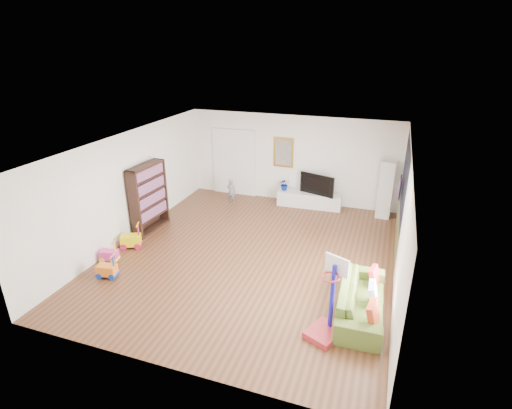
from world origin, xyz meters
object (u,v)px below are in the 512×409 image
(sofa, at_px, (361,300))
(basketball_hoop, at_px, (327,300))
(media_console, at_px, (309,200))
(bookshelf, at_px, (149,198))

(sofa, height_order, basketball_hoop, basketball_hoop)
(media_console, xyz_separation_m, sofa, (2.00, -4.79, 0.08))
(bookshelf, bearing_deg, basketball_hoop, -24.02)
(media_console, bearing_deg, basketball_hoop, -77.92)
(bookshelf, distance_m, sofa, 6.00)
(bookshelf, bearing_deg, media_console, 42.11)
(media_console, bearing_deg, sofa, -69.92)
(media_console, height_order, sofa, sofa)
(sofa, xyz_separation_m, basketball_hoop, (-0.53, -0.84, 0.44))
(media_console, relative_size, bookshelf, 1.06)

